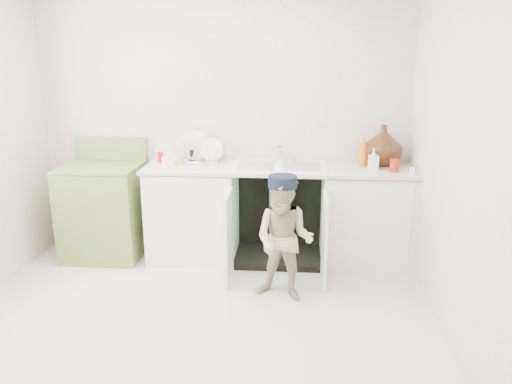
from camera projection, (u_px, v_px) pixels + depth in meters
The scene contains 5 objects.
ground at pixel (197, 321), 3.65m from camera, with size 3.50×3.50×0.00m, color beige.
room_shell at pixel (190, 153), 3.31m from camera, with size 6.00×5.50×1.26m.
counter_run at pixel (283, 210), 4.63m from camera, with size 2.44×1.02×1.27m.
avocado_stove at pixel (105, 209), 4.74m from camera, with size 0.71×0.65×1.10m.
repair_worker at pixel (284, 239), 3.87m from camera, with size 0.56×0.69×1.00m.
Camera 1 is at (0.70, -3.21, 1.90)m, focal length 35.00 mm.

